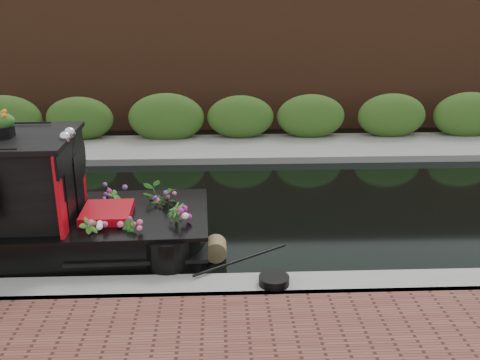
{
  "coord_description": "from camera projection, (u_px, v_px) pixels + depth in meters",
  "views": [
    {
      "loc": [
        1.61,
        -9.83,
        4.05
      ],
      "look_at": [
        2.0,
        -0.6,
        0.84
      ],
      "focal_mm": 40.0,
      "sensor_mm": 36.0,
      "label": 1
    }
  ],
  "objects": [
    {
      "name": "far_brick_wall",
      "position": [
        169.0,
        126.0,
        17.34
      ],
      "size": [
        40.0,
        1.0,
        8.0
      ],
      "primitive_type": "cube",
      "color": "#55301C",
      "rests_on": "ground"
    },
    {
      "name": "coiled_mooring_rope",
      "position": [
        274.0,
        280.0,
        7.39
      ],
      "size": [
        0.43,
        0.43,
        0.12
      ],
      "primitive_type": "cylinder",
      "color": "black",
      "rests_on": "near_bank_coping"
    },
    {
      "name": "far_bank_path",
      "position": [
        159.0,
        152.0,
        14.51
      ],
      "size": [
        40.0,
        2.4,
        0.34
      ],
      "primitive_type": "cube",
      "color": "gray",
      "rests_on": "ground"
    },
    {
      "name": "ground",
      "position": [
        138.0,
        211.0,
        10.54
      ],
      "size": [
        80.0,
        80.0,
        0.0
      ],
      "primitive_type": "plane",
      "color": "black",
      "rests_on": "ground"
    },
    {
      "name": "rope_fender",
      "position": [
        216.0,
        249.0,
        8.61
      ],
      "size": [
        0.35,
        0.38,
        0.35
      ],
      "primitive_type": "cylinder",
      "rotation": [
        1.57,
        0.0,
        0.0
      ],
      "color": "olive",
      "rests_on": "ground"
    },
    {
      "name": "far_hedge",
      "position": [
        162.0,
        143.0,
        15.36
      ],
      "size": [
        40.0,
        1.1,
        2.8
      ],
      "primitive_type": "cube",
      "color": "#32571D",
      "rests_on": "ground"
    },
    {
      "name": "near_bank_coping",
      "position": [
        105.0,
        302.0,
        7.43
      ],
      "size": [
        40.0,
        0.6,
        0.5
      ],
      "primitive_type": "cube",
      "color": "gray",
      "rests_on": "ground"
    }
  ]
}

